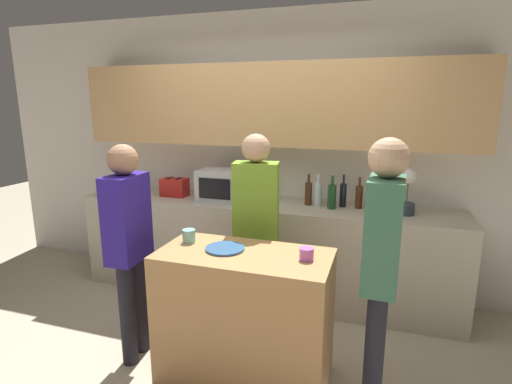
{
  "coord_description": "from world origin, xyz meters",
  "views": [
    {
      "loc": [
        1.07,
        -2.1,
        1.85
      ],
      "look_at": [
        0.24,
        0.42,
        1.25
      ],
      "focal_mm": 28.0,
      "sensor_mm": 36.0,
      "label": 1
    }
  ],
  "objects_px": {
    "bottle_2": "(332,196)",
    "plate_on_island": "(225,249)",
    "potted_plant": "(407,192)",
    "bottle_3": "(343,195)",
    "person_left": "(382,257)",
    "person_right": "(128,237)",
    "bottle_0": "(308,193)",
    "person_center": "(256,220)",
    "bottle_1": "(318,194)",
    "cup_0": "(189,236)",
    "toaster": "(174,187)",
    "bottle_4": "(359,196)",
    "bottle_5": "(371,201)",
    "cup_1": "(307,254)",
    "microwave": "(227,185)"
  },
  "relations": [
    {
      "from": "microwave",
      "to": "toaster",
      "type": "bearing_deg",
      "value": 179.85
    },
    {
      "from": "bottle_2",
      "to": "person_right",
      "type": "relative_size",
      "value": 0.19
    },
    {
      "from": "bottle_2",
      "to": "plate_on_island",
      "type": "height_order",
      "value": "bottle_2"
    },
    {
      "from": "bottle_5",
      "to": "plate_on_island",
      "type": "bearing_deg",
      "value": -126.17
    },
    {
      "from": "bottle_4",
      "to": "bottle_3",
      "type": "bearing_deg",
      "value": 175.82
    },
    {
      "from": "cup_0",
      "to": "cup_1",
      "type": "bearing_deg",
      "value": -4.18
    },
    {
      "from": "bottle_5",
      "to": "plate_on_island",
      "type": "relative_size",
      "value": 0.99
    },
    {
      "from": "potted_plant",
      "to": "person_center",
      "type": "distance_m",
      "value": 1.31
    },
    {
      "from": "cup_1",
      "to": "person_left",
      "type": "xyz_separation_m",
      "value": [
        0.44,
        -0.06,
        0.06
      ]
    },
    {
      "from": "bottle_0",
      "to": "person_center",
      "type": "bearing_deg",
      "value": -109.86
    },
    {
      "from": "bottle_4",
      "to": "bottle_5",
      "type": "bearing_deg",
      "value": -40.48
    },
    {
      "from": "plate_on_island",
      "to": "cup_0",
      "type": "distance_m",
      "value": 0.3
    },
    {
      "from": "plate_on_island",
      "to": "cup_1",
      "type": "xyz_separation_m",
      "value": [
        0.54,
        -0.0,
        0.03
      ]
    },
    {
      "from": "person_left",
      "to": "person_right",
      "type": "relative_size",
      "value": 1.06
    },
    {
      "from": "bottle_4",
      "to": "potted_plant",
      "type": "bearing_deg",
      "value": -12.52
    },
    {
      "from": "bottle_0",
      "to": "bottle_5",
      "type": "height_order",
      "value": "bottle_0"
    },
    {
      "from": "potted_plant",
      "to": "bottle_2",
      "type": "distance_m",
      "value": 0.63
    },
    {
      "from": "microwave",
      "to": "bottle_0",
      "type": "distance_m",
      "value": 0.78
    },
    {
      "from": "potted_plant",
      "to": "bottle_2",
      "type": "relative_size",
      "value": 1.32
    },
    {
      "from": "microwave",
      "to": "potted_plant",
      "type": "bearing_deg",
      "value": 0.05
    },
    {
      "from": "bottle_5",
      "to": "person_left",
      "type": "height_order",
      "value": "person_left"
    },
    {
      "from": "bottle_5",
      "to": "person_right",
      "type": "relative_size",
      "value": 0.16
    },
    {
      "from": "cup_1",
      "to": "toaster",
      "type": "bearing_deg",
      "value": 142.91
    },
    {
      "from": "potted_plant",
      "to": "bottle_3",
      "type": "bearing_deg",
      "value": 169.64
    },
    {
      "from": "bottle_4",
      "to": "bottle_0",
      "type": "bearing_deg",
      "value": -177.01
    },
    {
      "from": "bottle_2",
      "to": "person_center",
      "type": "relative_size",
      "value": 0.18
    },
    {
      "from": "bottle_3",
      "to": "cup_1",
      "type": "xyz_separation_m",
      "value": [
        -0.08,
        -1.3,
        -0.09
      ]
    },
    {
      "from": "potted_plant",
      "to": "bottle_3",
      "type": "distance_m",
      "value": 0.55
    },
    {
      "from": "bottle_1",
      "to": "person_left",
      "type": "distance_m",
      "value": 1.42
    },
    {
      "from": "cup_0",
      "to": "bottle_1",
      "type": "bearing_deg",
      "value": 59.3
    },
    {
      "from": "person_center",
      "to": "person_right",
      "type": "distance_m",
      "value": 0.95
    },
    {
      "from": "potted_plant",
      "to": "bottle_3",
      "type": "relative_size",
      "value": 1.34
    },
    {
      "from": "person_center",
      "to": "toaster",
      "type": "bearing_deg",
      "value": -41.82
    },
    {
      "from": "bottle_1",
      "to": "person_right",
      "type": "relative_size",
      "value": 0.19
    },
    {
      "from": "cup_0",
      "to": "toaster",
      "type": "bearing_deg",
      "value": 123.36
    },
    {
      "from": "bottle_3",
      "to": "bottle_4",
      "type": "xyz_separation_m",
      "value": [
        0.14,
        -0.01,
        -0.01
      ]
    },
    {
      "from": "microwave",
      "to": "bottle_5",
      "type": "bearing_deg",
      "value": -0.05
    },
    {
      "from": "bottle_4",
      "to": "cup_1",
      "type": "height_order",
      "value": "bottle_4"
    },
    {
      "from": "bottle_0",
      "to": "person_right",
      "type": "bearing_deg",
      "value": -127.67
    },
    {
      "from": "bottle_1",
      "to": "person_left",
      "type": "xyz_separation_m",
      "value": [
        0.58,
        -1.29,
        -0.04
      ]
    },
    {
      "from": "bottle_1",
      "to": "bottle_2",
      "type": "xyz_separation_m",
      "value": [
        0.13,
        -0.04,
        0.0
      ]
    },
    {
      "from": "bottle_4",
      "to": "person_left",
      "type": "bearing_deg",
      "value": -80.78
    },
    {
      "from": "toaster",
      "to": "bottle_0",
      "type": "bearing_deg",
      "value": 2.71
    },
    {
      "from": "person_left",
      "to": "person_right",
      "type": "distance_m",
      "value": 1.69
    },
    {
      "from": "bottle_4",
      "to": "person_left",
      "type": "distance_m",
      "value": 1.36
    },
    {
      "from": "bottle_5",
      "to": "bottle_2",
      "type": "bearing_deg",
      "value": 179.86
    },
    {
      "from": "bottle_1",
      "to": "cup_0",
      "type": "bearing_deg",
      "value": -120.7
    },
    {
      "from": "bottle_0",
      "to": "person_left",
      "type": "height_order",
      "value": "person_left"
    },
    {
      "from": "bottle_2",
      "to": "bottle_3",
      "type": "xyz_separation_m",
      "value": [
        0.09,
        0.1,
        -0.0
      ]
    },
    {
      "from": "bottle_3",
      "to": "person_center",
      "type": "distance_m",
      "value": 0.97
    }
  ]
}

